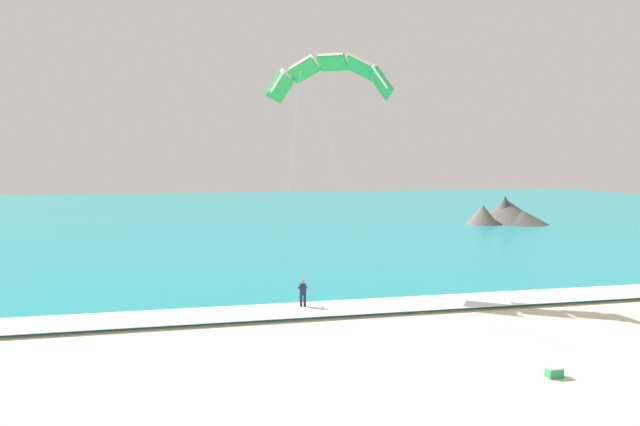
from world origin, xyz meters
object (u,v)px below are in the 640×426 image
(kitesurfer, at_px, (303,293))
(cooler_box, at_px, (554,372))
(surfboard, at_px, (303,310))
(kite_primary, at_px, (331,74))

(kitesurfer, relative_size, cooler_box, 2.91)
(surfboard, distance_m, cooler_box, 12.95)
(kitesurfer, bearing_deg, cooler_box, -55.73)
(surfboard, bearing_deg, cooler_box, -55.68)
(kitesurfer, bearing_deg, kite_primary, 62.60)
(kitesurfer, height_order, kite_primary, kite_primary)
(surfboard, distance_m, kite_primary, 14.34)
(kite_primary, height_order, cooler_box, kite_primary)
(kitesurfer, xyz_separation_m, cooler_box, (7.30, -10.71, -0.74))
(surfboard, xyz_separation_m, kitesurfer, (0.00, 0.02, 0.91))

